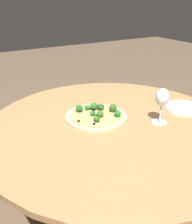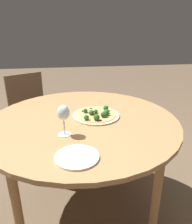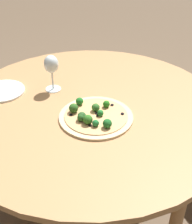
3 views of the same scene
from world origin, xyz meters
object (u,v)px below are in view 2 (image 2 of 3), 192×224
pizza (97,115)px  plate_near (77,157)px  wine_glass (63,114)px  chair (32,114)px

pizza → plate_near: size_ratio=1.51×
plate_near → wine_glass: bearing=103.2°
pizza → plate_near: pizza is taller
chair → plate_near: bearing=-101.0°
pizza → wine_glass: (-0.22, -0.23, 0.12)m
wine_glass → plate_near: (0.06, -0.24, -0.12)m
chair → wine_glass: 1.21m
plate_near → chair: bearing=107.3°
chair → pizza: (0.57, -0.84, 0.31)m
chair → plate_near: chair is taller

